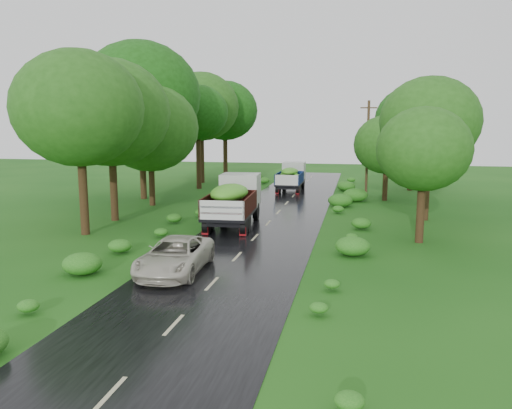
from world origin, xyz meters
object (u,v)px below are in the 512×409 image
(truck_far, at_px, (291,175))
(car, at_px, (175,256))
(truck_near, at_px, (234,198))
(utility_pole, at_px, (367,147))

(truck_far, xyz_separation_m, car, (-1.25, -26.31, -0.69))
(car, bearing_deg, truck_far, 84.61)
(truck_near, height_order, utility_pole, utility_pole)
(truck_far, xyz_separation_m, utility_pole, (6.62, -2.18, 2.68))
(truck_near, relative_size, utility_pole, 0.88)
(truck_near, distance_m, car, 10.04)
(truck_near, bearing_deg, truck_far, 82.23)
(car, relative_size, utility_pole, 0.63)
(truck_near, xyz_separation_m, utility_pole, (7.88, 14.14, 2.45))
(truck_near, distance_m, truck_far, 16.37)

